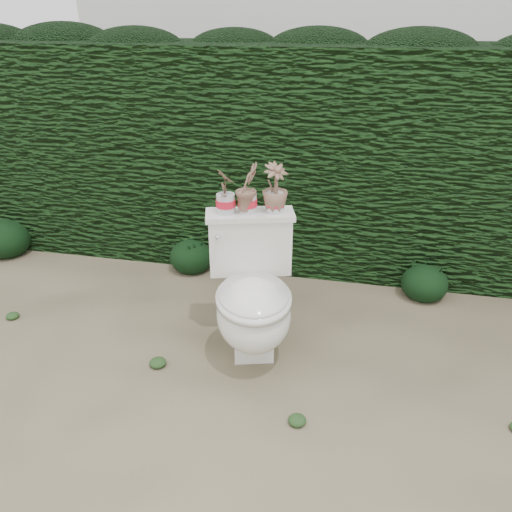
% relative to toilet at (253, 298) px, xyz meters
% --- Properties ---
extents(ground, '(60.00, 60.00, 0.00)m').
position_rel_toilet_xyz_m(ground, '(0.21, -0.15, -0.36)').
color(ground, gray).
rests_on(ground, ground).
extents(hedge, '(8.00, 1.00, 1.60)m').
position_rel_toilet_xyz_m(hedge, '(0.21, 1.45, 0.44)').
color(hedge, '#1A3D14').
rests_on(hedge, ground).
extents(toilet, '(0.62, 0.78, 0.78)m').
position_rel_toilet_xyz_m(toilet, '(0.00, 0.00, 0.00)').
color(toilet, white).
rests_on(toilet, ground).
extents(potted_plant_left, '(0.15, 0.15, 0.24)m').
position_rel_toilet_xyz_m(potted_plant_left, '(-0.20, 0.19, 0.54)').
color(potted_plant_left, '#267C26').
rests_on(potted_plant_left, toilet).
extents(potted_plant_center, '(0.15, 0.17, 0.27)m').
position_rel_toilet_xyz_m(potted_plant_center, '(-0.08, 0.23, 0.55)').
color(potted_plant_center, '#267C26').
rests_on(potted_plant_center, toilet).
extents(potted_plant_right, '(0.21, 0.21, 0.26)m').
position_rel_toilet_xyz_m(potted_plant_right, '(0.07, 0.27, 0.55)').
color(potted_plant_right, '#267C26').
rests_on(potted_plant_right, toilet).
extents(liriope_clump_0, '(0.39, 0.39, 0.31)m').
position_rel_toilet_xyz_m(liriope_clump_0, '(-2.26, 0.86, -0.20)').
color(liriope_clump_0, black).
rests_on(liriope_clump_0, ground).
extents(liriope_clump_1, '(0.33, 0.33, 0.27)m').
position_rel_toilet_xyz_m(liriope_clump_1, '(-0.68, 0.92, -0.22)').
color(liriope_clump_1, black).
rests_on(liriope_clump_1, ground).
extents(liriope_clump_2, '(0.32, 0.32, 0.25)m').
position_rel_toilet_xyz_m(liriope_clump_2, '(1.03, 0.86, -0.23)').
color(liriope_clump_2, black).
rests_on(liriope_clump_2, ground).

